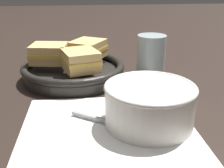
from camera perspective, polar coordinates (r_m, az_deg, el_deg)
name	(u,v)px	position (r m, az deg, el deg)	size (l,w,h in m)	color
ground_plane	(110,109)	(0.56, -0.34, -5.15)	(4.00, 4.00, 0.00)	black
napkin	(108,127)	(0.49, -0.83, -8.73)	(0.30, 0.26, 0.00)	white
soup_bowl	(150,103)	(0.49, 7.64, -3.76)	(0.16, 0.16, 0.08)	silver
spoon	(126,126)	(0.48, 2.81, -8.56)	(0.14, 0.10, 0.01)	#9E9EA3
skillet	(74,71)	(0.72, -7.82, 2.71)	(0.26, 0.26, 0.04)	black
sandwich_near_left	(88,49)	(0.75, -4.92, 7.07)	(0.11, 0.12, 0.05)	#DBB26B
sandwich_near_right	(50,53)	(0.72, -12.58, 6.09)	(0.10, 0.09, 0.05)	#DBB26B
sandwich_far_left	(80,60)	(0.65, -6.45, 4.84)	(0.10, 0.11, 0.05)	#DBB26B
drinking_glass	(151,57)	(0.71, 7.94, 5.41)	(0.07, 0.07, 0.11)	silver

